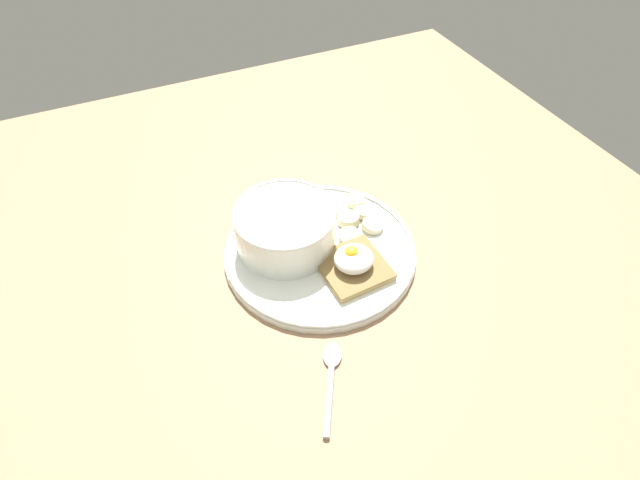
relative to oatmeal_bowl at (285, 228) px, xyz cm
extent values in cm
cube|color=#9D7858|center=(4.17, -3.32, -5.28)|extent=(120.00, 120.00, 2.00)
cylinder|color=white|center=(4.17, -3.32, -3.78)|extent=(29.03, 29.03, 1.00)
torus|color=white|center=(4.17, -3.32, -2.98)|extent=(28.83, 28.83, 0.60)
cylinder|color=white|center=(0.00, 0.00, -0.11)|extent=(14.98, 14.98, 6.34)
torus|color=white|center=(0.00, 0.00, 3.06)|extent=(15.18, 15.18, 0.60)
cylinder|color=beige|center=(0.00, 0.00, -0.65)|extent=(13.58, 13.58, 4.85)
ellipsoid|color=beige|center=(0.00, 0.00, 1.57)|extent=(12.90, 12.90, 1.20)
ellipsoid|color=beige|center=(-3.65, -2.03, 1.99)|extent=(1.87, 2.27, 0.83)
ellipsoid|color=tan|center=(2.74, -1.43, 1.90)|extent=(1.75, 1.83, 0.66)
ellipsoid|color=tan|center=(0.66, 0.38, 1.84)|extent=(1.46, 1.27, 0.53)
ellipsoid|color=#9C7442|center=(-3.00, 3.57, 1.85)|extent=(1.29, 1.53, 0.56)
cube|color=olive|center=(6.84, -9.08, -2.28)|extent=(9.78, 9.78, 0.30)
cube|color=tan|center=(6.84, -9.08, -2.73)|extent=(9.59, 9.59, 1.10)
ellipsoid|color=white|center=(6.84, -9.08, -0.83)|extent=(5.76, 5.51, 2.70)
sphere|color=yellow|center=(6.63, -8.68, -0.10)|extent=(2.31, 2.31, 2.31)
cylinder|color=beige|center=(10.63, -0.05, -2.55)|extent=(3.72, 3.87, 1.79)
cylinder|color=tan|center=(10.63, -0.05, -1.99)|extent=(0.67, 0.68, 0.24)
cylinder|color=#F7E6BC|center=(13.56, 0.58, -2.67)|extent=(3.84, 3.75, 1.51)
cylinder|color=#C1B492|center=(13.56, 0.58, -2.20)|extent=(0.68, 0.67, 0.23)
cylinder|color=beige|center=(8.51, 2.77, -2.54)|extent=(4.23, 4.19, 1.76)
cylinder|color=#B8AD93|center=(8.51, 2.77, -1.96)|extent=(0.75, 0.74, 0.23)
cylinder|color=beige|center=(13.70, 3.47, -2.69)|extent=(2.81, 2.82, 1.20)
cylinder|color=tan|center=(13.70, 3.47, -2.12)|extent=(0.50, 0.51, 0.13)
cylinder|color=#EFE4C3|center=(13.51, -2.71, -2.66)|extent=(3.75, 3.65, 1.55)
cylinder|color=#BAB198|center=(13.51, -2.71, -2.22)|extent=(0.67, 0.66, 0.24)
cylinder|color=beige|center=(9.14, -3.14, -2.68)|extent=(4.61, 4.64, 1.38)
cylinder|color=#B1B284|center=(9.14, -3.14, -2.17)|extent=(0.83, 0.83, 0.18)
cylinder|color=silver|center=(-4.41, -24.84, -3.88)|extent=(5.93, 9.71, 0.80)
ellipsoid|color=silver|center=(-1.79, -20.18, -3.88)|extent=(3.85, 4.31, 0.70)
camera|label=1|loc=(-17.04, -49.73, 52.48)|focal=28.00mm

